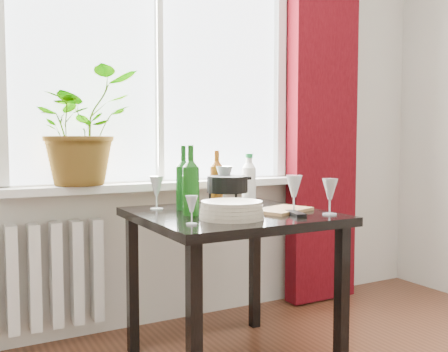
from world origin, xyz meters
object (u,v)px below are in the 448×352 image
bottle_amber (217,176)px  cleaning_bottle (249,178)px  cutting_board (282,210)px  wineglass_front_right (294,194)px  plate_stack (232,210)px  fondue_pot (227,192)px  wine_bottle_right (183,177)px  wineglass_back_left (157,192)px  radiator (23,278)px  wineglass_far_right (330,196)px  potted_plant (81,127)px  wineglass_back_center (224,185)px  wine_bottle_left (191,180)px  tv_remote (296,214)px  wineglass_front_left (192,210)px  table (231,231)px

bottle_amber → cleaning_bottle: size_ratio=1.11×
bottle_amber → cutting_board: size_ratio=1.05×
cutting_board → wineglass_front_right: bearing=-78.4°
cleaning_bottle → plate_stack: 0.62m
fondue_pot → wine_bottle_right: bearing=-166.1°
wineglass_front_right → wineglass_back_left: 0.66m
radiator → wineglass_far_right: wineglass_far_right is taller
wineglass_far_right → plate_stack: wineglass_far_right is taller
potted_plant → wineglass_back_center: (0.66, -0.35, -0.30)m
wine_bottle_left → wineglass_far_right: 0.63m
potted_plant → fondue_pot: potted_plant is taller
tv_remote → wineglass_back_left: bearing=150.2°
cleaning_bottle → wineglass_front_right: (-0.05, -0.48, -0.04)m
cleaning_bottle → wineglass_back_left: (-0.56, -0.05, -0.05)m
fondue_pot → wineglass_front_left: bearing=-111.1°
radiator → wineglass_front_right: 1.43m
bottle_amber → potted_plant: bearing=156.7°
radiator → wineglass_back_left: size_ratio=4.80×
wine_bottle_left → wineglass_front_left: bearing=-114.3°
wineglass_front_left → wineglass_back_center: bearing=49.4°
wine_bottle_right → wineglass_front_left: wine_bottle_right is taller
wine_bottle_right → wineglass_back_center: wine_bottle_right is taller
wineglass_far_right → tv_remote: 0.18m
table → cleaning_bottle: 0.47m
tv_remote → wineglass_far_right: bearing=-4.7°
plate_stack → cutting_board: 0.33m
radiator → wine_bottle_right: wine_bottle_right is taller
table → wineglass_back_center: (0.10, 0.25, 0.20)m
wineglass_back_center → radiator: bearing=158.1°
wine_bottle_left → wineglass_front_left: wine_bottle_left is taller
table → wineglass_front_left: bearing=-142.9°
potted_plant → plate_stack: (0.46, -0.78, -0.37)m
tv_remote → cutting_board: size_ratio=0.56×
potted_plant → plate_stack: size_ratio=2.15×
bottle_amber → cleaning_bottle: 0.19m
table → potted_plant: 0.95m
bottle_amber → cutting_board: bearing=-73.2°
potted_plant → bottle_amber: 0.75m
radiator → plate_stack: 1.18m
wine_bottle_left → cutting_board: 0.47m
wine_bottle_left → fondue_pot: (0.27, 0.15, -0.08)m
potted_plant → tv_remote: size_ratio=3.86×
wineglass_front_left → fondue_pot: bearing=45.6°
table → wineglass_back_center: wineglass_back_center is taller
wineglass_far_right → tv_remote: (-0.15, 0.06, -0.08)m
wine_bottle_left → bottle_amber: 0.44m
cutting_board → wineglass_far_right: bearing=-56.0°
bottle_amber → wineglass_back_left: bottle_amber is taller
wineglass_far_right → wineglass_back_left: 0.83m
wineglass_back_left → wine_bottle_right: bearing=-29.0°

